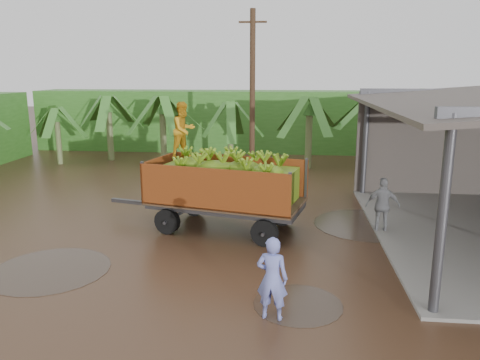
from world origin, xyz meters
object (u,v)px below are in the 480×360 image
Objects in this scene: banana_trailer at (225,185)px; man_grey at (383,206)px; man_blue at (272,278)px; utility_pole at (252,95)px.

banana_trailer is 4.75m from man_grey.
man_blue is 1.00× the size of man_grey.
banana_trailer is at bearing -92.13° from utility_pole.
utility_pole is (-4.45, 6.96, 2.87)m from man_grey.
banana_trailer is 3.81× the size of man_grey.
banana_trailer is 7.49m from utility_pole.
utility_pole is (-1.37, 12.32, 2.87)m from man_blue.
man_blue is at bearing -83.68° from utility_pole.
man_blue is (1.63, -5.20, -0.56)m from banana_trailer.
man_grey is at bearing -57.39° from utility_pole.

